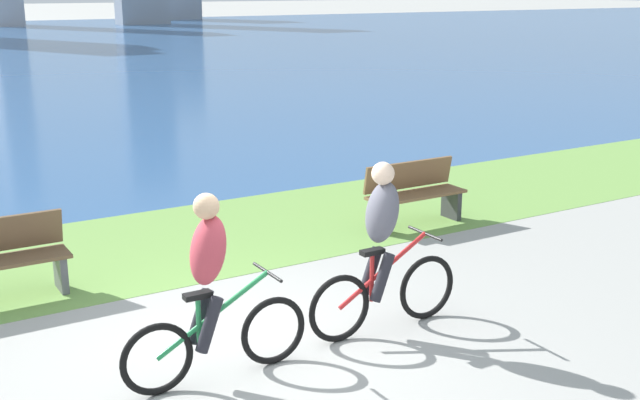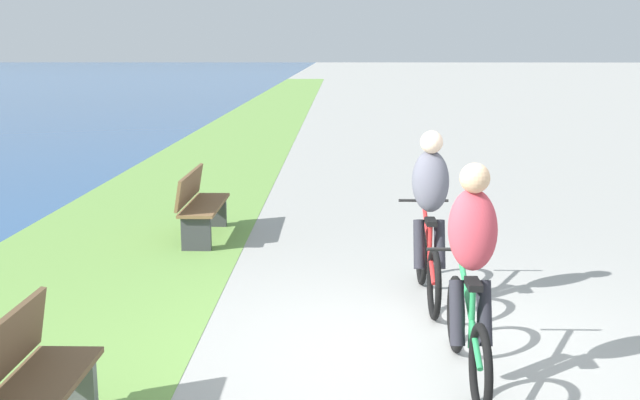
# 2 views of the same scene
# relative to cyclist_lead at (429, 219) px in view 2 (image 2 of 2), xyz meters

# --- Properties ---
(ground_plane) EXTENTS (300.00, 300.00, 0.00)m
(ground_plane) POSITION_rel_cyclist_lead_xyz_m (-1.33, 0.31, -0.84)
(ground_plane) COLOR #9E9E99
(grass_strip_bayside) EXTENTS (120.00, 3.22, 0.01)m
(grass_strip_bayside) POSITION_rel_cyclist_lead_xyz_m (-1.33, 3.71, -0.84)
(grass_strip_bayside) COLOR #6B9947
(grass_strip_bayside) RESTS_ON ground
(cyclist_lead) EXTENTS (1.73, 0.52, 1.71)m
(cyclist_lead) POSITION_rel_cyclist_lead_xyz_m (0.00, 0.00, 0.00)
(cyclist_lead) COLOR black
(cyclist_lead) RESTS_ON ground
(cyclist_trailing) EXTENTS (1.73, 0.52, 1.68)m
(cyclist_trailing) POSITION_rel_cyclist_lead_xyz_m (-1.83, -0.08, -0.01)
(cyclist_trailing) COLOR black
(cyclist_trailing) RESTS_ON ground
(bench_near_path) EXTENTS (1.50, 0.47, 0.90)m
(bench_near_path) POSITION_rel_cyclist_lead_xyz_m (-3.11, 2.79, -0.39)
(bench_near_path) COLOR brown
(bench_near_path) RESTS_ON ground
(bench_far_along_path) EXTENTS (1.50, 0.47, 0.90)m
(bench_far_along_path) POSITION_rel_cyclist_lead_xyz_m (2.50, 2.73, -0.39)
(bench_far_along_path) COLOR brown
(bench_far_along_path) RESTS_ON ground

